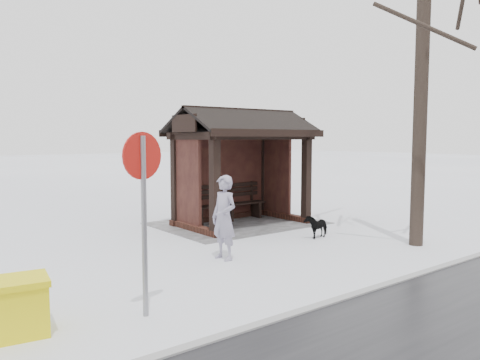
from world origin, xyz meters
The scene contains 8 objects.
ground centered at (0.00, 0.00, 0.00)m, with size 120.00×120.00×0.00m, color white.
kerb centered at (0.00, 5.50, 0.01)m, with size 120.00×0.15×0.06m, color gray.
trampled_patch centered at (0.00, -0.20, 0.01)m, with size 4.20×3.20×0.02m, color gray.
bus_shelter centered at (0.00, -0.16, 2.17)m, with size 3.60×2.40×3.09m.
pedestrian centered at (2.49, 2.64, 0.80)m, with size 0.59×0.38×1.61m, color gray.
dog centered at (-0.36, 2.35, 0.27)m, with size 0.29×0.64×0.54m, color black.
grit_bin centered at (6.51, 3.95, 0.34)m, with size 0.96×0.73×0.68m.
road_sign centered at (4.96, 4.32, 1.71)m, with size 0.60×0.18×2.38m.
Camera 1 is at (7.59, 9.75, 2.30)m, focal length 35.00 mm.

